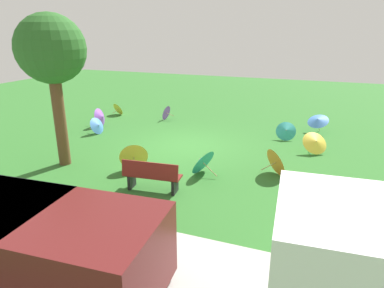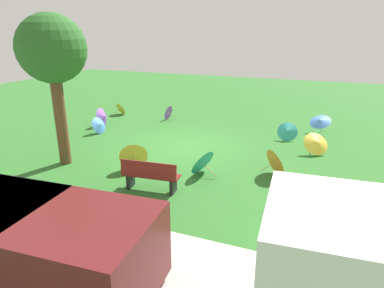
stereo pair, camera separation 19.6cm
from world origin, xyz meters
TOP-DOWN VIEW (x-y plane):
  - ground at (0.00, 0.00)m, footprint 40.00×40.00m
  - road_strip at (0.00, 7.67)m, footprint 40.00×4.31m
  - van_dark at (-0.18, 7.93)m, footprint 4.71×2.38m
  - park_bench at (-0.57, 3.90)m, footprint 1.64×0.63m
  - shade_tree at (3.08, 3.10)m, footprint 2.09×2.09m
  - parasol_yellow_0 at (5.12, -3.42)m, footprint 0.77×0.66m
  - parasol_teal_0 at (-3.48, -2.19)m, footprint 0.86×0.84m
  - parasol_purple_0 at (2.42, -3.36)m, footprint 0.65×0.74m
  - parasol_orange_0 at (-3.64, 1.54)m, footprint 0.94×0.98m
  - parasol_yellow_1 at (0.71, 2.67)m, footprint 0.97×0.87m
  - parasol_blue_1 at (4.09, -0.17)m, footprint 0.72×0.77m
  - parasol_purple_2 at (4.64, -1.22)m, footprint 0.83×0.89m
  - parasol_yellow_2 at (-4.65, -0.88)m, footprint 1.14×1.08m
  - parasol_teal_1 at (-1.44, 2.29)m, footprint 1.00×1.04m
  - parasol_blue_2 at (-4.64, -3.65)m, footprint 1.11×1.08m

SIDE VIEW (x-z plane):
  - ground at x=0.00m, z-range 0.00..0.00m
  - road_strip at x=0.00m, z-range 0.00..0.01m
  - parasol_yellow_0 at x=5.12m, z-range 0.00..0.66m
  - parasol_purple_0 at x=2.42m, z-range 0.00..0.72m
  - parasol_blue_1 at x=4.09m, z-range 0.00..0.73m
  - parasol_teal_0 at x=-3.48m, z-range 0.00..0.75m
  - parasol_teal_1 at x=-1.44m, z-range 0.00..0.86m
  - parasol_yellow_2 at x=-4.65m, z-range 0.03..0.83m
  - parasol_purple_2 at x=4.64m, z-range 0.00..0.87m
  - parasol_orange_0 at x=-3.64m, z-range 0.00..0.90m
  - parasol_yellow_1 at x=0.71m, z-range 0.00..0.91m
  - park_bench at x=-0.57m, z-range 0.01..0.92m
  - parasol_blue_2 at x=-4.64m, z-range 0.14..0.98m
  - van_dark at x=-0.18m, z-range 0.15..1.68m
  - shade_tree at x=3.08m, z-range 1.23..5.99m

